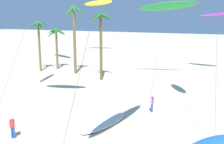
{
  "coord_description": "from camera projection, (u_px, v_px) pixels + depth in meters",
  "views": [
    {
      "loc": [
        10.35,
        3.37,
        8.59
      ],
      "look_at": [
        2.72,
        19.38,
        4.84
      ],
      "focal_mm": 41.15,
      "sensor_mm": 36.0,
      "label": 1
    }
  ],
  "objects": [
    {
      "name": "person_near_left",
      "position": [
        12.0,
        126.0,
        18.51
      ],
      "size": [
        0.49,
        0.28,
        1.66
      ],
      "color": "#284CA3",
      "rests_on": "ground"
    },
    {
      "name": "palm_tree_3",
      "position": [
        101.0,
        25.0,
        34.75
      ],
      "size": [
        3.89,
        3.62,
        9.34
      ],
      "color": "brown",
      "rests_on": "ground"
    },
    {
      "name": "flying_kite_3",
      "position": [
        98.0,
        3.0,
        64.35
      ],
      "size": [
        7.57,
        10.75,
        13.33
      ],
      "color": "yellow",
      "rests_on": "ground"
    },
    {
      "name": "palm_tree_2",
      "position": [
        74.0,
        20.0,
        38.75
      ],
      "size": [
        3.88,
        3.64,
        10.46
      ],
      "color": "brown",
      "rests_on": "ground"
    },
    {
      "name": "grounded_kite_3",
      "position": [
        104.0,
        122.0,
        21.07
      ],
      "size": [
        2.71,
        5.6,
        0.31
      ],
      "color": "white",
      "rests_on": "ground"
    },
    {
      "name": "palm_tree_1",
      "position": [
        38.0,
        29.0,
        40.89
      ],
      "size": [
        3.62,
        3.53,
        8.13
      ],
      "color": "brown",
      "rests_on": "ground"
    },
    {
      "name": "flying_kite_0",
      "position": [
        168.0,
        6.0,
        35.04
      ],
      "size": [
        8.01,
        10.53,
        11.14
      ],
      "color": "green",
      "rests_on": "ground"
    },
    {
      "name": "palm_tree_0",
      "position": [
        56.0,
        35.0,
        42.77
      ],
      "size": [
        3.54,
        3.94,
        7.04
      ],
      "color": "brown",
      "rests_on": "ground"
    },
    {
      "name": "flying_kite_6",
      "position": [
        218.0,
        14.0,
        40.2
      ],
      "size": [
        5.62,
        10.23,
        9.7
      ],
      "color": "purple",
      "rests_on": "ground"
    },
    {
      "name": "person_foreground_walker",
      "position": [
        152.0,
        103.0,
        23.68
      ],
      "size": [
        0.21,
        0.51,
        1.67
      ],
      "color": "#284CA3",
      "rests_on": "ground"
    }
  ]
}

